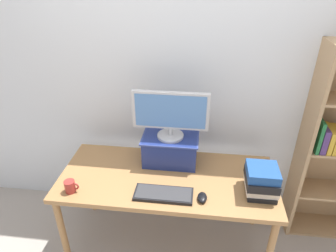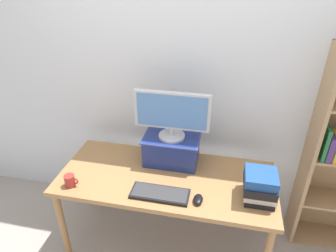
# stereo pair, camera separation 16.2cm
# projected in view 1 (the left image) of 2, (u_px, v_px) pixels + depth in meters

# --- Properties ---
(ground_plane) EXTENTS (12.00, 12.00, 0.00)m
(ground_plane) POSITION_uv_depth(u_px,v_px,m) (167.00, 241.00, 2.57)
(ground_plane) COLOR #9E9389
(back_wall) EXTENTS (7.00, 0.08, 2.60)m
(back_wall) POSITION_uv_depth(u_px,v_px,m) (175.00, 77.00, 2.38)
(back_wall) COLOR silver
(back_wall) RESTS_ON ground_plane
(desk) EXTENTS (1.59, 0.70, 0.71)m
(desk) POSITION_uv_depth(u_px,v_px,m) (167.00, 184.00, 2.26)
(desk) COLOR #9E7042
(desk) RESTS_ON ground_plane
(riser_box) EXTENTS (0.43, 0.28, 0.23)m
(riser_box) POSITION_uv_depth(u_px,v_px,m) (170.00, 148.00, 2.34)
(riser_box) COLOR navy
(riser_box) RESTS_ON desk
(computer_monitor) EXTENTS (0.56, 0.20, 0.37)m
(computer_monitor) POSITION_uv_depth(u_px,v_px,m) (170.00, 114.00, 2.19)
(computer_monitor) COLOR #B7B7BA
(computer_monitor) RESTS_ON riser_box
(keyboard) EXTENTS (0.40, 0.16, 0.02)m
(keyboard) POSITION_uv_depth(u_px,v_px,m) (163.00, 194.00, 2.04)
(keyboard) COLOR black
(keyboard) RESTS_ON desk
(computer_mouse) EXTENTS (0.06, 0.10, 0.04)m
(computer_mouse) POSITION_uv_depth(u_px,v_px,m) (202.00, 197.00, 2.00)
(computer_mouse) COLOR black
(computer_mouse) RESTS_ON desk
(book_stack) EXTENTS (0.22, 0.24, 0.21)m
(book_stack) POSITION_uv_depth(u_px,v_px,m) (261.00, 180.00, 2.02)
(book_stack) COLOR black
(book_stack) RESTS_ON desk
(coffee_mug) EXTENTS (0.10, 0.07, 0.09)m
(coffee_mug) POSITION_uv_depth(u_px,v_px,m) (70.00, 186.00, 2.06)
(coffee_mug) COLOR #9E2D28
(coffee_mug) RESTS_ON desk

